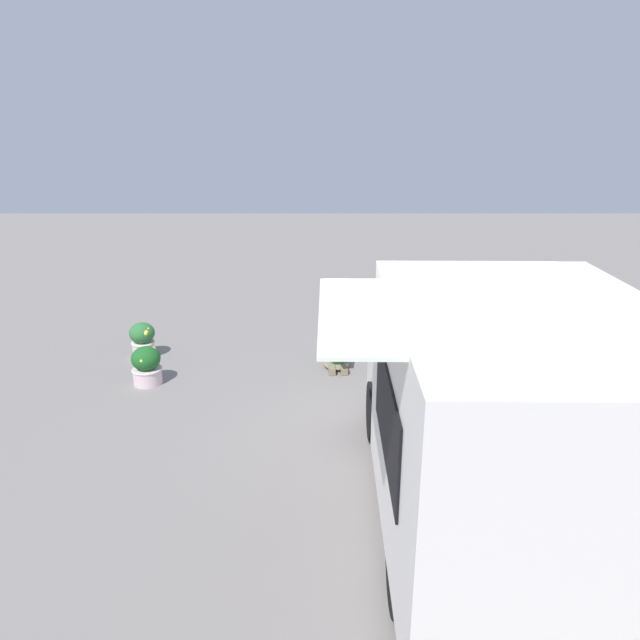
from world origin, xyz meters
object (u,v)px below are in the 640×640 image
object	(u,v)px
food_truck	(496,417)
person_customer	(337,350)
planter_flowering_near	(142,339)
plaza_bench	(510,329)
planter_flowering_far	(146,366)

from	to	relation	value
food_truck	person_customer	distance (m)	4.24
person_customer	planter_flowering_near	size ratio (longest dim) A/B	1.34
person_customer	plaza_bench	distance (m)	3.28
person_customer	planter_flowering_near	bearing A→B (deg)	172.01
planter_flowering_near	plaza_bench	world-z (taller)	planter_flowering_near
food_truck	person_customer	world-z (taller)	food_truck
person_customer	food_truck	bearing A→B (deg)	-69.71
plaza_bench	person_customer	bearing A→B (deg)	-164.11
food_truck	planter_flowering_far	distance (m)	5.58
food_truck	planter_flowering_near	world-z (taller)	food_truck
planter_flowering_near	plaza_bench	bearing A→B (deg)	3.74
planter_flowering_far	plaza_bench	size ratio (longest dim) A/B	0.38
planter_flowering_near	plaza_bench	size ratio (longest dim) A/B	0.38
person_customer	plaza_bench	world-z (taller)	person_customer
planter_flowering_near	person_customer	bearing A→B (deg)	-7.99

